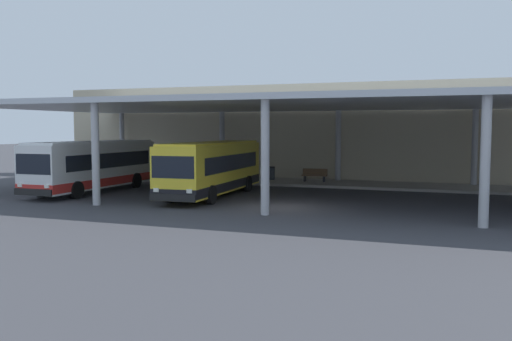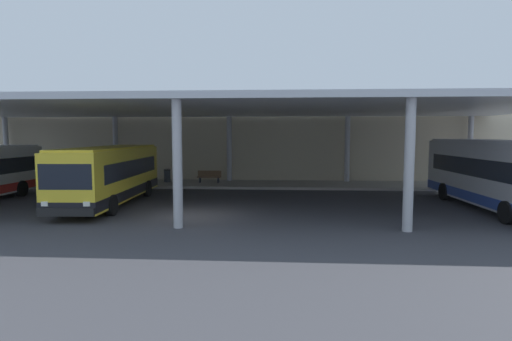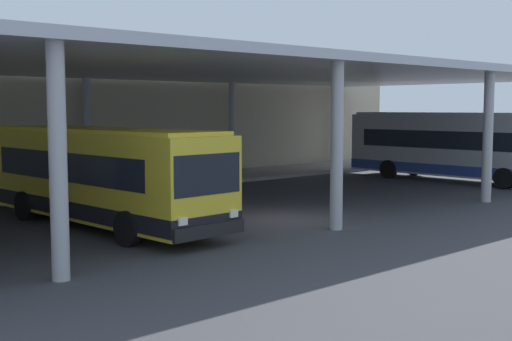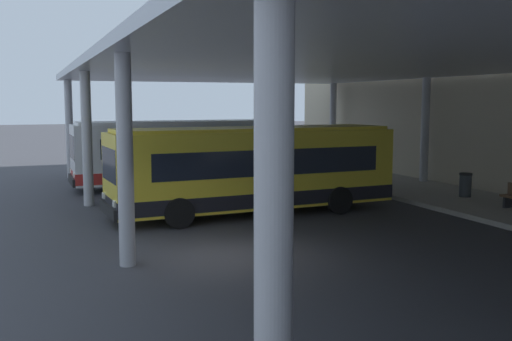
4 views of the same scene
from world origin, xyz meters
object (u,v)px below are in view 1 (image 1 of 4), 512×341
Objects in this scene: bus_nearest_bay at (94,165)px; bench_waiting at (315,175)px; trash_bin at (272,173)px; bus_second_bay at (212,168)px.

bench_waiting is (11.77, 9.42, -0.99)m from bus_nearest_bay.
bus_nearest_bay is 10.76× the size of trash_bin.
trash_bin is at bearing 175.61° from bench_waiting.
bus_second_bay is at bearing -113.51° from bench_waiting.
trash_bin is at bearing 48.90° from bus_nearest_bay.
bench_waiting is 3.34m from trash_bin.
bus_nearest_bay is at bearing -176.14° from bus_second_bay.
bus_second_bay reaches higher than trash_bin.
bus_second_bay is 10.86× the size of trash_bin.
trash_bin is (8.44, 9.67, -0.98)m from bus_nearest_bay.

